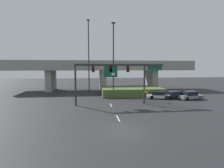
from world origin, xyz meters
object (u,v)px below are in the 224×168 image
object	(u,v)px
signal_gantry	(116,72)
highway_light_pole_near	(113,59)
parked_sedan_near_right	(158,95)
speed_limit_sign	(146,94)
highway_light_pole_far	(89,55)
parked_sedan_mid_right	(174,95)
parked_sedan_far_right	(190,96)

from	to	relation	value
signal_gantry	highway_light_pole_near	xyz separation A→B (m)	(0.36, 6.48, 2.42)
parked_sedan_near_right	highway_light_pole_near	bearing A→B (deg)	176.57
speed_limit_sign	highway_light_pole_near	distance (m)	10.26
signal_gantry	speed_limit_sign	distance (m)	5.72
highway_light_pole_far	signal_gantry	bearing A→B (deg)	-71.93
parked_sedan_mid_right	parked_sedan_near_right	bearing A→B (deg)	163.80
parked_sedan_mid_right	highway_light_pole_far	bearing A→B (deg)	139.55
highway_light_pole_near	highway_light_pole_far	size ratio (longest dim) A/B	0.87
speed_limit_sign	parked_sedan_mid_right	distance (m)	8.65
highway_light_pole_near	parked_sedan_mid_right	xyz separation A→B (m)	(11.16, -2.37, -6.84)
signal_gantry	parked_sedan_far_right	xyz separation A→B (m)	(14.11, 3.03, -4.38)
parked_sedan_far_right	highway_light_pole_far	bearing A→B (deg)	141.55
highway_light_pole_near	parked_sedan_mid_right	bearing A→B (deg)	-11.99
highway_light_pole_near	highway_light_pole_far	world-z (taller)	highway_light_pole_far
parked_sedan_near_right	parked_sedan_far_right	xyz separation A→B (m)	(5.55, -1.39, 0.04)
highway_light_pole_far	parked_sedan_near_right	size ratio (longest dim) A/B	3.55
signal_gantry	speed_limit_sign	xyz separation A→B (m)	(4.54, -0.89, -3.37)
highway_light_pole_near	signal_gantry	bearing A→B (deg)	-93.17
signal_gantry	parked_sedan_far_right	distance (m)	15.08
signal_gantry	speed_limit_sign	size ratio (longest dim) A/B	5.32
signal_gantry	highway_light_pole_near	world-z (taller)	highway_light_pole_near
speed_limit_sign	highway_light_pole_far	world-z (taller)	highway_light_pole_far
signal_gantry	parked_sedan_mid_right	xyz separation A→B (m)	(11.52, 4.11, -4.42)
highway_light_pole_near	parked_sedan_near_right	xyz separation A→B (m)	(8.20, -2.07, -6.84)
speed_limit_sign	highway_light_pole_far	distance (m)	18.10
speed_limit_sign	highway_light_pole_far	xyz separation A→B (m)	(-8.88, 14.20, 6.85)
highway_light_pole_near	parked_sedan_near_right	world-z (taller)	highway_light_pole_near
parked_sedan_near_right	parked_sedan_far_right	world-z (taller)	parked_sedan_far_right
highway_light_pole_far	parked_sedan_near_right	world-z (taller)	highway_light_pole_far
speed_limit_sign	parked_sedan_near_right	size ratio (longest dim) A/B	0.56
highway_light_pole_near	parked_sedan_mid_right	size ratio (longest dim) A/B	2.95
speed_limit_sign	parked_sedan_near_right	bearing A→B (deg)	52.83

